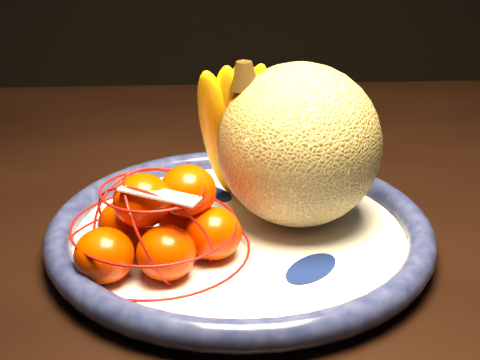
{
  "coord_description": "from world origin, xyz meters",
  "views": [
    {
      "loc": [
        0.27,
        -0.74,
        1.14
      ],
      "look_at": [
        0.27,
        -0.1,
        0.86
      ],
      "focal_mm": 50.0,
      "sensor_mm": 36.0,
      "label": 1
    }
  ],
  "objects_px": {
    "mandarin_bag": "(160,226)",
    "fruit_bowl": "(240,231)",
    "banana_bunch": "(237,126)",
    "cantaloupe": "(299,145)",
    "dining_table": "(95,244)"
  },
  "relations": [
    {
      "from": "mandarin_bag",
      "to": "fruit_bowl",
      "type": "bearing_deg",
      "value": 35.61
    },
    {
      "from": "banana_bunch",
      "to": "mandarin_bag",
      "type": "distance_m",
      "value": 0.15
    },
    {
      "from": "fruit_bowl",
      "to": "mandarin_bag",
      "type": "relative_size",
      "value": 1.8
    },
    {
      "from": "cantaloupe",
      "to": "banana_bunch",
      "type": "relative_size",
      "value": 0.92
    },
    {
      "from": "cantaloupe",
      "to": "dining_table",
      "type": "bearing_deg",
      "value": 153.81
    },
    {
      "from": "fruit_bowl",
      "to": "banana_bunch",
      "type": "bearing_deg",
      "value": 92.77
    },
    {
      "from": "fruit_bowl",
      "to": "mandarin_bag",
      "type": "xyz_separation_m",
      "value": [
        -0.08,
        -0.06,
        0.04
      ]
    },
    {
      "from": "dining_table",
      "to": "fruit_bowl",
      "type": "xyz_separation_m",
      "value": [
        0.19,
        -0.15,
        0.1
      ]
    },
    {
      "from": "dining_table",
      "to": "fruit_bowl",
      "type": "distance_m",
      "value": 0.26
    },
    {
      "from": "cantaloupe",
      "to": "mandarin_bag",
      "type": "relative_size",
      "value": 0.77
    },
    {
      "from": "dining_table",
      "to": "mandarin_bag",
      "type": "relative_size",
      "value": 7.23
    },
    {
      "from": "dining_table",
      "to": "cantaloupe",
      "type": "distance_m",
      "value": 0.34
    },
    {
      "from": "fruit_bowl",
      "to": "banana_bunch",
      "type": "relative_size",
      "value": 2.14
    },
    {
      "from": "dining_table",
      "to": "cantaloupe",
      "type": "height_order",
      "value": "cantaloupe"
    },
    {
      "from": "fruit_bowl",
      "to": "dining_table",
      "type": "bearing_deg",
      "value": 141.44
    }
  ]
}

